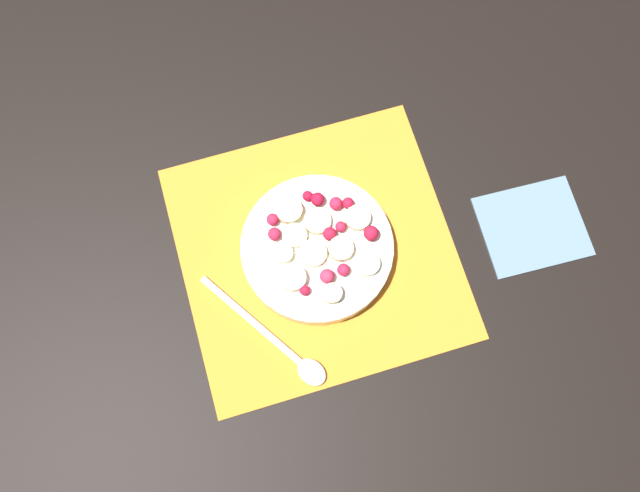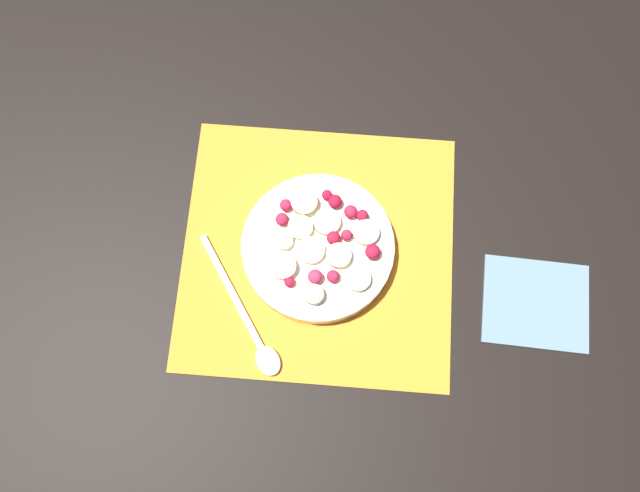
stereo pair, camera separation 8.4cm
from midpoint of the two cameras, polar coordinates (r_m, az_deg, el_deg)
ground_plane at (r=0.88m, az=-2.95°, el=-1.05°), size 3.00×3.00×0.00m
placemat at (r=0.87m, az=-2.96°, el=-1.00°), size 0.37×0.38×0.01m
fruit_bowl at (r=0.85m, az=-2.76°, el=-0.76°), size 0.21×0.21×0.05m
spoon at (r=0.85m, az=-5.79°, el=-10.12°), size 0.19×0.14×0.01m
napkin at (r=0.92m, az=16.49°, el=1.30°), size 0.13×0.15×0.01m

